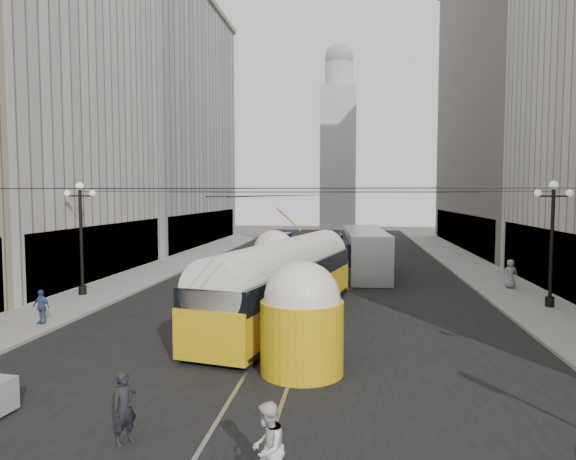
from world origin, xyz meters
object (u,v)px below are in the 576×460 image
(pedestrian_crossing_b, at_px, (267,448))
(pedestrian_sidewalk_right, at_px, (510,274))
(pedestrian_crossing_a, at_px, (125,408))
(city_bus, at_px, (364,249))
(streetcar, at_px, (284,281))
(pedestrian_sidewalk_left, at_px, (41,307))

(pedestrian_crossing_b, xyz_separation_m, pedestrian_sidewalk_right, (11.12, 22.82, 0.12))
(pedestrian_crossing_a, bearing_deg, city_bus, 20.88)
(city_bus, height_order, pedestrian_crossing_b, city_bus)
(streetcar, distance_m, pedestrian_crossing_b, 13.92)
(streetcar, xyz_separation_m, pedestrian_sidewalk_right, (12.68, 9.02, -0.81))
(streetcar, distance_m, pedestrian_sidewalk_right, 15.58)
(streetcar, relative_size, pedestrian_crossing_b, 9.27)
(pedestrian_crossing_b, bearing_deg, pedestrian_sidewalk_right, 160.59)
(city_bus, distance_m, pedestrian_sidewalk_right, 10.44)
(city_bus, bearing_deg, pedestrian_crossing_a, -102.73)
(streetcar, height_order, pedestrian_crossing_b, streetcar)
(city_bus, distance_m, pedestrian_crossing_b, 28.71)
(streetcar, bearing_deg, pedestrian_crossing_b, -83.55)
(pedestrian_crossing_a, distance_m, pedestrian_sidewalk_right, 25.88)
(streetcar, height_order, pedestrian_sidewalk_right, streetcar)
(pedestrian_crossing_a, height_order, pedestrian_sidewalk_right, pedestrian_sidewalk_right)
(pedestrian_sidewalk_right, distance_m, pedestrian_sidewalk_left, 25.88)
(pedestrian_crossing_a, relative_size, pedestrian_sidewalk_right, 0.98)
(pedestrian_sidewalk_right, bearing_deg, city_bus, -28.42)
(pedestrian_sidewalk_left, bearing_deg, pedestrian_crossing_b, -29.54)
(pedestrian_crossing_b, bearing_deg, city_bus, -178.32)
(streetcar, bearing_deg, pedestrian_sidewalk_left, -165.77)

